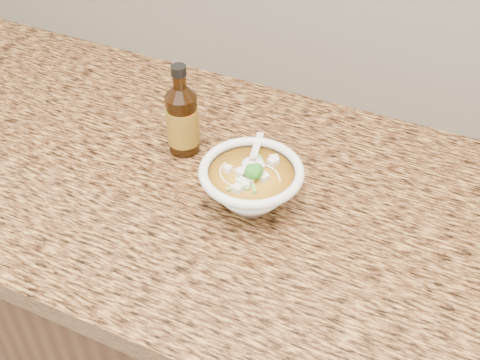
% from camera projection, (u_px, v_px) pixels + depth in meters
% --- Properties ---
extents(cabinet, '(4.00, 0.65, 0.86)m').
position_uv_depth(cabinet, '(282.00, 358.00, 1.31)').
color(cabinet, black).
rests_on(cabinet, ground).
extents(counter_slab, '(4.00, 0.68, 0.04)m').
position_uv_depth(counter_slab, '(295.00, 212.00, 1.01)').
color(counter_slab, '#A6793D').
rests_on(counter_slab, cabinet).
extents(soup_bowl, '(0.17, 0.19, 0.09)m').
position_uv_depth(soup_bowl, '(251.00, 185.00, 0.97)').
color(soup_bowl, white).
rests_on(soup_bowl, counter_slab).
extents(hot_sauce_bottle, '(0.07, 0.07, 0.17)m').
position_uv_depth(hot_sauce_bottle, '(182.00, 120.00, 1.06)').
color(hot_sauce_bottle, '#341907').
rests_on(hot_sauce_bottle, counter_slab).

